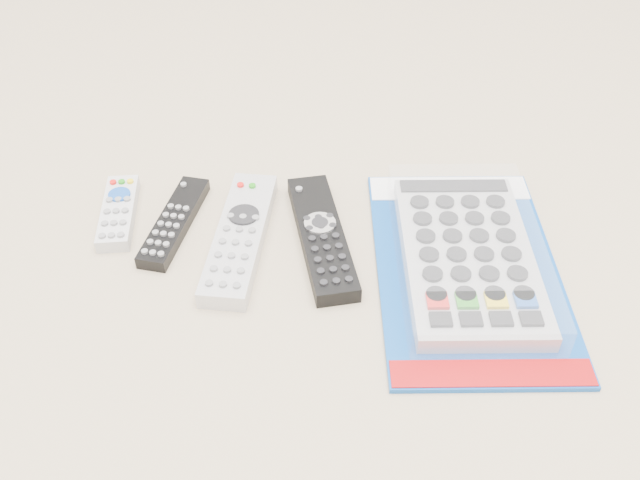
{
  "coord_description": "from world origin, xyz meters",
  "views": [
    {
      "loc": [
        0.06,
        -0.64,
        0.59
      ],
      "look_at": [
        0.05,
        -0.01,
        0.01
      ],
      "focal_mm": 40.0,
      "sensor_mm": 36.0,
      "label": 1
    }
  ],
  "objects_px": {
    "remote_silver_dvd": "(240,237)",
    "jumbo_remote_packaged": "(468,255)",
    "remote_large_black": "(322,236)",
    "remote_small_grey": "(118,212)",
    "remote_slim_black": "(174,222)"
  },
  "relations": [
    {
      "from": "remote_slim_black",
      "to": "remote_large_black",
      "type": "distance_m",
      "value": 0.19
    },
    {
      "from": "remote_silver_dvd",
      "to": "jumbo_remote_packaged",
      "type": "bearing_deg",
      "value": -2.05
    },
    {
      "from": "remote_small_grey",
      "to": "jumbo_remote_packaged",
      "type": "bearing_deg",
      "value": -17.01
    },
    {
      "from": "remote_small_grey",
      "to": "jumbo_remote_packaged",
      "type": "relative_size",
      "value": 0.38
    },
    {
      "from": "remote_slim_black",
      "to": "jumbo_remote_packaged",
      "type": "distance_m",
      "value": 0.36
    },
    {
      "from": "remote_silver_dvd",
      "to": "remote_small_grey",
      "type": "bearing_deg",
      "value": 169.12
    },
    {
      "from": "jumbo_remote_packaged",
      "to": "remote_silver_dvd",
      "type": "bearing_deg",
      "value": 170.82
    },
    {
      "from": "remote_small_grey",
      "to": "remote_silver_dvd",
      "type": "relative_size",
      "value": 0.6
    },
    {
      "from": "remote_large_black",
      "to": "jumbo_remote_packaged",
      "type": "bearing_deg",
      "value": -24.56
    },
    {
      "from": "remote_slim_black",
      "to": "jumbo_remote_packaged",
      "type": "xyz_separation_m",
      "value": [
        0.36,
        -0.06,
        0.01
      ]
    },
    {
      "from": "remote_large_black",
      "to": "jumbo_remote_packaged",
      "type": "relative_size",
      "value": 0.62
    },
    {
      "from": "remote_small_grey",
      "to": "remote_silver_dvd",
      "type": "distance_m",
      "value": 0.17
    },
    {
      "from": "remote_silver_dvd",
      "to": "remote_large_black",
      "type": "distance_m",
      "value": 0.1
    },
    {
      "from": "remote_small_grey",
      "to": "jumbo_remote_packaged",
      "type": "height_order",
      "value": "jumbo_remote_packaged"
    },
    {
      "from": "remote_silver_dvd",
      "to": "remote_large_black",
      "type": "height_order",
      "value": "remote_silver_dvd"
    }
  ]
}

